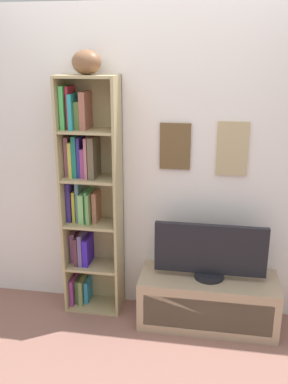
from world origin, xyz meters
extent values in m
cube|color=silver|center=(0.00, 1.13, 1.16)|extent=(4.80, 0.06, 2.32)
cube|color=brown|center=(0.19, 1.09, 1.33)|extent=(0.23, 0.02, 0.34)
cube|color=#96AFBB|center=(0.19, 1.09, 1.33)|extent=(0.18, 0.01, 0.29)
cube|color=tan|center=(0.60, 1.09, 1.32)|extent=(0.22, 0.02, 0.39)
cube|color=slate|center=(0.60, 1.09, 1.32)|extent=(0.17, 0.01, 0.34)
cube|color=tan|center=(-0.63, 0.97, 0.92)|extent=(0.02, 0.26, 1.83)
cube|color=tan|center=(-0.21, 0.97, 0.92)|extent=(0.02, 0.26, 1.83)
cube|color=tan|center=(-0.42, 1.10, 0.92)|extent=(0.43, 0.01, 1.83)
cube|color=tan|center=(-0.42, 0.97, 0.01)|extent=(0.39, 0.25, 0.02)
cube|color=tan|center=(-0.42, 0.97, 0.37)|extent=(0.39, 0.25, 0.02)
cube|color=tan|center=(-0.42, 0.97, 0.73)|extent=(0.39, 0.25, 0.02)
cube|color=tan|center=(-0.42, 0.97, 1.09)|extent=(0.39, 0.25, 0.02)
cube|color=tan|center=(-0.42, 0.97, 1.45)|extent=(0.39, 0.25, 0.02)
cube|color=tan|center=(-0.42, 0.97, 1.82)|extent=(0.39, 0.25, 0.02)
cube|color=#8C3680|center=(-0.60, 0.99, 0.13)|extent=(0.03, 0.20, 0.22)
cube|color=#486A36|center=(-0.57, 1.01, 0.12)|extent=(0.03, 0.16, 0.20)
cube|color=#7C8B51|center=(-0.53, 1.00, 0.12)|extent=(0.03, 0.18, 0.21)
cube|color=#2F8BBD|center=(-0.50, 1.02, 0.11)|extent=(0.03, 0.15, 0.19)
cube|color=#88598E|center=(-0.59, 1.02, 0.50)|extent=(0.04, 0.14, 0.25)
cube|color=#562B38|center=(-0.55, 0.99, 0.49)|extent=(0.03, 0.19, 0.23)
cube|color=slate|center=(-0.51, 0.99, 0.51)|extent=(0.03, 0.20, 0.26)
cube|color=#361CB4|center=(-0.47, 0.99, 0.49)|extent=(0.04, 0.19, 0.22)
cube|color=navy|center=(-0.60, 1.01, 0.89)|extent=(0.03, 0.17, 0.31)
cube|color=gold|center=(-0.56, 1.01, 0.86)|extent=(0.02, 0.16, 0.24)
cube|color=#5C8B9D|center=(-0.53, 1.02, 0.89)|extent=(0.03, 0.15, 0.31)
cube|color=#88C16E|center=(-0.49, 1.00, 0.85)|extent=(0.04, 0.18, 0.23)
cube|color=#46BF85|center=(-0.46, 1.01, 0.86)|extent=(0.02, 0.17, 0.25)
cube|color=#6D904F|center=(-0.43, 0.99, 0.86)|extent=(0.02, 0.21, 0.24)
cube|color=#A96C53|center=(-0.40, 1.01, 0.86)|extent=(0.03, 0.15, 0.24)
cube|color=#975966|center=(-0.60, 1.01, 1.24)|extent=(0.03, 0.15, 0.30)
cube|color=#CAC54C|center=(-0.56, 1.00, 1.23)|extent=(0.03, 0.17, 0.26)
cube|color=#1C7060|center=(-0.53, 1.00, 1.25)|extent=(0.03, 0.18, 0.31)
cube|color=#342B8B|center=(-0.50, 1.00, 1.25)|extent=(0.02, 0.17, 0.30)
cube|color=#9C4282|center=(-0.47, 1.00, 1.21)|extent=(0.03, 0.18, 0.22)
cube|color=#AD646D|center=(-0.43, 0.99, 1.25)|extent=(0.02, 0.21, 0.30)
cube|color=brown|center=(-0.40, 0.99, 1.25)|extent=(0.04, 0.21, 0.31)
cube|color=#53C55E|center=(-0.60, 0.99, 1.61)|extent=(0.03, 0.19, 0.30)
cube|color=#C4293C|center=(-0.56, 1.01, 1.61)|extent=(0.02, 0.17, 0.30)
cube|color=teal|center=(-0.53, 0.98, 1.58)|extent=(0.03, 0.21, 0.25)
cube|color=olive|center=(-0.49, 1.00, 1.55)|extent=(0.04, 0.17, 0.20)
cube|color=#9D5A49|center=(-0.45, 0.99, 1.59)|extent=(0.04, 0.19, 0.27)
ellipsoid|color=brown|center=(-0.42, 0.97, 1.92)|extent=(0.29, 0.27, 0.17)
cube|color=tan|center=(0.48, 0.89, 0.19)|extent=(1.02, 0.42, 0.39)
cube|color=#7A6750|center=(0.48, 0.69, 0.19)|extent=(0.92, 0.01, 0.25)
cylinder|color=black|center=(0.48, 0.89, 0.41)|extent=(0.22, 0.22, 0.04)
cube|color=black|center=(0.48, 0.89, 0.62)|extent=(0.81, 0.04, 0.38)
cube|color=#242B4F|center=(0.48, 0.88, 0.62)|extent=(0.77, 0.01, 0.34)
camera|label=1|loc=(0.48, -1.98, 1.96)|focal=39.99mm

